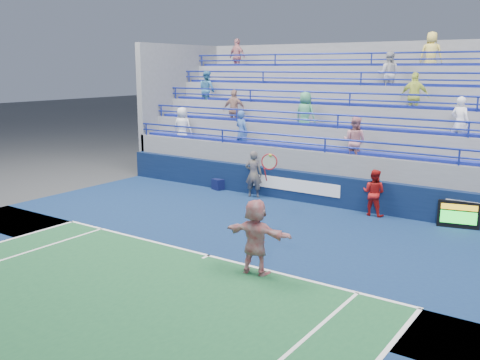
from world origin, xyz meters
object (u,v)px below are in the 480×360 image
Objects in this scene: judge_chair at (219,183)px; tennis_player at (256,237)px; ball_girl at (374,193)px; serve_speed_board at (459,215)px; line_judge at (254,174)px.

tennis_player is (6.03, -6.60, 0.67)m from judge_chair.
judge_chair is at bearing 132.44° from tennis_player.
tennis_player reaches higher than ball_girl.
serve_speed_board is 0.42× the size of tennis_player.
tennis_player is at bearing -47.56° from judge_chair.
tennis_player reaches higher than line_judge.
line_judge reaches higher than serve_speed_board.
line_judge is at bearing -178.27° from serve_speed_board.
judge_chair is 1.95m from line_judge.
serve_speed_board is 9.11m from judge_chair.
serve_speed_board reaches higher than judge_chair.
line_judge is at bearing -8.51° from judge_chair.
judge_chair is 6.48m from ball_girl.
line_judge is at bearing 123.65° from tennis_player.
judge_chair is 0.44× the size of line_judge.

